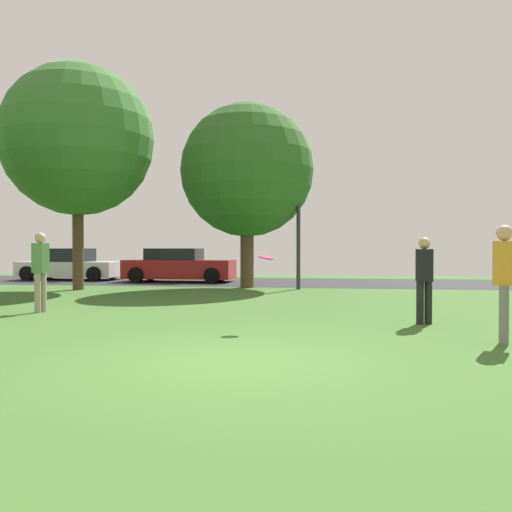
{
  "coord_description": "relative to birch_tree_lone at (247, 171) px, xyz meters",
  "views": [
    {
      "loc": [
        1.37,
        -6.63,
        1.43
      ],
      "look_at": [
        0.0,
        2.36,
        1.3
      ],
      "focal_mm": 37.99,
      "sensor_mm": 36.0,
      "label": 1
    }
  ],
  "objects": [
    {
      "name": "ground_plane",
      "position": [
        1.91,
        -12.73,
        -4.23
      ],
      "size": [
        44.0,
        44.0,
        0.0
      ],
      "primitive_type": "plane",
      "color": "#3D6628"
    },
    {
      "name": "road_strip",
      "position": [
        1.91,
        3.27,
        -4.23
      ],
      "size": [
        44.0,
        6.4,
        0.01
      ],
      "primitive_type": "cube",
      "color": "#28282B",
      "rests_on": "ground_plane"
    },
    {
      "name": "birch_tree_lone",
      "position": [
        0.0,
        0.0,
        0.0
      ],
      "size": [
        4.81,
        4.81,
        6.65
      ],
      "color": "brown",
      "rests_on": "ground_plane"
    },
    {
      "name": "oak_tree_right",
      "position": [
        -5.58,
        -1.89,
        0.9
      ],
      "size": [
        5.17,
        5.17,
        7.73
      ],
      "color": "brown",
      "rests_on": "ground_plane"
    },
    {
      "name": "person_thrower",
      "position": [
        -3.29,
        -8.17,
        -3.24
      ],
      "size": [
        0.37,
        0.3,
        1.78
      ],
      "rotation": [
        0.0,
        0.0,
        -0.29
      ],
      "color": "gray",
      "rests_on": "ground_plane"
    },
    {
      "name": "person_catcher",
      "position": [
        5.72,
        -10.85,
        -3.24
      ],
      "size": [
        0.37,
        0.3,
        1.78
      ],
      "rotation": [
        0.0,
        0.0,
        2.85
      ],
      "color": "slate",
      "rests_on": "ground_plane"
    },
    {
      "name": "person_bystander",
      "position": [
        4.88,
        -8.83,
        -3.34
      ],
      "size": [
        0.3,
        0.36,
        1.63
      ],
      "rotation": [
        0.0,
        0.0,
        1.81
      ],
      "color": "black",
      "rests_on": "ground_plane"
    },
    {
      "name": "frisbee_disc",
      "position": [
        2.0,
        -9.74,
        -2.97
      ],
      "size": [
        0.36,
        0.36,
        0.08
      ],
      "color": "#EA2D6B"
    },
    {
      "name": "parked_car_white",
      "position": [
        -8.74,
        3.52,
        -3.59
      ],
      "size": [
        4.46,
        2.09,
        1.42
      ],
      "color": "white",
      "rests_on": "ground_plane"
    },
    {
      "name": "parked_car_red",
      "position": [
        -3.44,
        2.88,
        -3.58
      ],
      "size": [
        4.59,
        2.0,
        1.42
      ],
      "color": "#B21E1E",
      "rests_on": "ground_plane"
    },
    {
      "name": "street_lamp_post",
      "position": [
        1.91,
        -0.53,
        -1.98
      ],
      "size": [
        0.14,
        0.14,
        4.5
      ],
      "primitive_type": "cylinder",
      "color": "#2D2D33",
      "rests_on": "ground_plane"
    }
  ]
}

